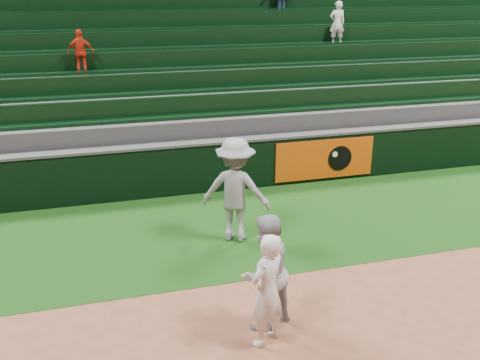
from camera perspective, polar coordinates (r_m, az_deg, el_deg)
name	(u,v)px	position (r m, az deg, el deg)	size (l,w,h in m)	color
ground	(277,308)	(8.55, 4.00, -13.46)	(70.00, 70.00, 0.00)	brown
foul_grass	(229,228)	(11.05, -1.18, -5.12)	(36.00, 4.20, 0.01)	#11360D
first_base	(272,296)	(8.74, 3.44, -12.27)	(0.39, 0.39, 0.09)	white
first_baseman	(267,290)	(7.39, 2.88, -11.67)	(0.61, 0.40, 1.67)	white
baserunner	(265,272)	(7.74, 2.70, -9.76)	(0.85, 0.66, 1.75)	#A1A3AB
base_coach	(236,190)	(10.19, -0.47, -1.08)	(1.32, 0.76, 2.05)	gray
field_wall	(207,166)	(12.81, -3.54, 1.52)	(36.00, 0.45, 1.25)	black
stadium_seating	(178,92)	(16.13, -6.61, 9.27)	(36.00, 5.95, 5.21)	#363638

